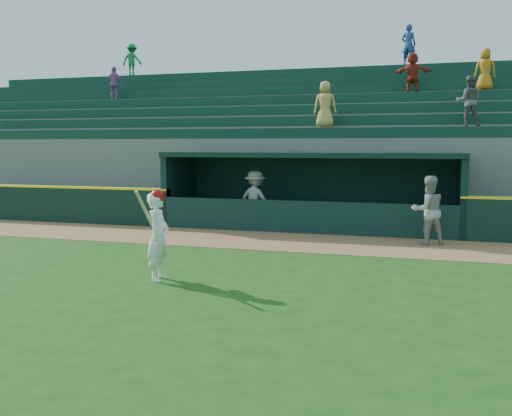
% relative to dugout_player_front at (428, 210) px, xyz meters
% --- Properties ---
extents(ground, '(120.00, 120.00, 0.00)m').
position_rel_dugout_player_front_xyz_m(ground, '(-3.65, -5.55, -0.93)').
color(ground, '#1E4912').
rests_on(ground, ground).
extents(warning_track, '(40.00, 3.00, 0.01)m').
position_rel_dugout_player_front_xyz_m(warning_track, '(-3.65, -0.65, -0.93)').
color(warning_track, '#99693D').
rests_on(warning_track, ground).
extents(dugout_player_front, '(1.11, 1.01, 1.87)m').
position_rel_dugout_player_front_xyz_m(dugout_player_front, '(0.00, 0.00, 0.00)').
color(dugout_player_front, '#9A9A95').
rests_on(dugout_player_front, ground).
extents(dugout_player_inside, '(1.36, 1.02, 1.87)m').
position_rel_dugout_player_front_xyz_m(dugout_player_inside, '(-5.36, 1.61, 0.00)').
color(dugout_player_inside, '#A9A9A4').
rests_on(dugout_player_inside, ground).
extents(dugout, '(9.40, 2.80, 2.46)m').
position_rel_dugout_player_front_xyz_m(dugout, '(-3.65, 2.45, 0.42)').
color(dugout, slate).
rests_on(dugout, ground).
extents(stands, '(34.50, 6.25, 7.62)m').
position_rel_dugout_player_front_xyz_m(stands, '(-3.63, 7.02, 1.46)').
color(stands, slate).
rests_on(stands, ground).
extents(batter_at_plate, '(0.52, 0.82, 1.84)m').
position_rel_dugout_player_front_xyz_m(batter_at_plate, '(-5.12, -5.79, -0.02)').
color(batter_at_plate, white).
rests_on(batter_at_plate, ground).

